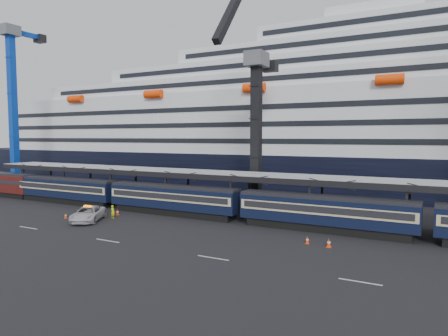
{
  "coord_description": "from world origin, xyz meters",
  "views": [
    {
      "loc": [
        2.35,
        -32.89,
        10.3
      ],
      "look_at": [
        -20.36,
        10.0,
        6.47
      ],
      "focal_mm": 32.0,
      "sensor_mm": 36.0,
      "label": 1
    }
  ],
  "objects": [
    {
      "name": "cruise_ship",
      "position": [
        -1.08,
        45.99,
        12.34
      ],
      "size": [
        214.09,
        28.84,
        34.0
      ],
      "color": "black",
      "rests_on": "ground"
    },
    {
      "name": "pickup_truck",
      "position": [
        -34.8,
        1.81,
        0.88
      ],
      "size": [
        5.54,
        7.0,
        1.77
      ],
      "primitive_type": "imported",
      "rotation": [
        0.0,
        0.0,
        0.48
      ],
      "color": "#BABCC2",
      "rests_on": "ground"
    },
    {
      "name": "traffic_cone_b",
      "position": [
        -38.55,
        1.65,
        0.34
      ],
      "size": [
        0.34,
        0.34,
        0.68
      ],
      "color": "#FF3D08",
      "rests_on": "ground"
    },
    {
      "name": "crane_dark_near",
      "position": [
        -20.0,
        18.59,
        11.93
      ],
      "size": [
        4.5,
        17.75,
        35.08
      ],
      "color": "#53565C",
      "rests_on": "ground"
    },
    {
      "name": "canopy",
      "position": [
        0.0,
        14.0,
        5.25
      ],
      "size": [
        130.0,
        6.25,
        5.53
      ],
      "color": "#95979D",
      "rests_on": "ground"
    },
    {
      "name": "ground",
      "position": [
        0.0,
        0.0,
        0.0
      ],
      "size": [
        260.0,
        260.0,
        0.0
      ],
      "primitive_type": "plane",
      "color": "black",
      "rests_on": "ground"
    },
    {
      "name": "traffic_cone_a",
      "position": [
        -34.21,
        6.26,
        0.42
      ],
      "size": [
        0.42,
        0.42,
        0.84
      ],
      "color": "#FF3D08",
      "rests_on": "ground"
    },
    {
      "name": "crane_blue",
      "position": [
        -72.0,
        17.55,
        18.23
      ],
      "size": [
        4.5,
        19.91,
        52.01
      ],
      "color": "#53565C",
      "rests_on": "ground"
    },
    {
      "name": "worker",
      "position": [
        -33.28,
        4.41,
        0.84
      ],
      "size": [
        0.65,
        0.47,
        1.67
      ],
      "primitive_type": "imported",
      "rotation": [
        0.0,
        0.0,
        3.02
      ],
      "color": "#C9E00B",
      "rests_on": "ground"
    },
    {
      "name": "train",
      "position": [
        -4.65,
        10.0,
        2.2
      ],
      "size": [
        133.05,
        3.0,
        4.05
      ],
      "color": "black",
      "rests_on": "ground"
    },
    {
      "name": "traffic_cone_d",
      "position": [
        -6.08,
        3.92,
        0.43
      ],
      "size": [
        0.44,
        0.44,
        0.87
      ],
      "color": "#FF3D08",
      "rests_on": "ground"
    },
    {
      "name": "traffic_cone_c",
      "position": [
        -8.21,
        4.22,
        0.37
      ],
      "size": [
        0.38,
        0.38,
        0.75
      ],
      "color": "#FF3D08",
      "rests_on": "ground"
    }
  ]
}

